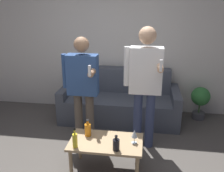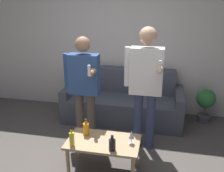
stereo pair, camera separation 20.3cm
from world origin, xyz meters
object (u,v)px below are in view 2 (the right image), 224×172
Objects in this scene: person_standing_left at (84,83)px; bottle_orange at (86,129)px; coffee_table at (103,145)px; couch at (123,102)px; person_standing_right at (146,80)px.

bottle_orange is at bearing -70.63° from person_standing_left.
bottle_orange is at bearing 157.94° from coffee_table.
person_standing_right reaches higher than couch.
couch is 2.31× the size of coffee_table.
bottle_orange reaches higher than coffee_table.
coffee_table is at bearing -55.92° from person_standing_left.
person_standing_left reaches higher than couch.
coffee_table is 0.51× the size of person_standing_right.
couch is 1.29× the size of person_standing_left.
bottle_orange is (-0.25, -1.39, 0.20)m from couch.
person_standing_right reaches higher than coffee_table.
couch is 1.43m from bottle_orange.
coffee_table is 4.08× the size of bottle_orange.
coffee_table is (-0.00, -1.49, 0.06)m from couch.
person_standing_right is (0.68, 0.53, 0.51)m from bottle_orange.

